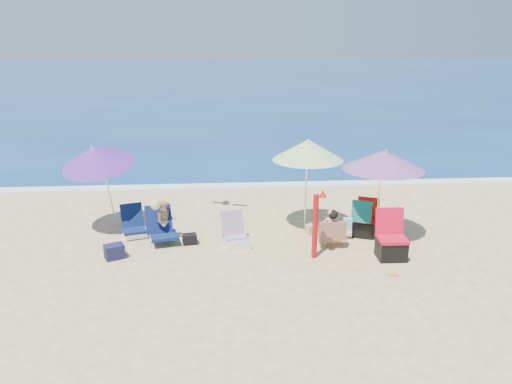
{
  "coord_description": "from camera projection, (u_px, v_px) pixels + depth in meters",
  "views": [
    {
      "loc": [
        -1.03,
        -9.23,
        4.32
      ],
      "look_at": [
        -0.3,
        1.0,
        1.1
      ],
      "focal_mm": 35.04,
      "sensor_mm": 36.0,
      "label": 1
    }
  ],
  "objects": [
    {
      "name": "bag_black_a",
      "position": [
        190.0,
        239.0,
        10.8
      ],
      "size": [
        0.34,
        0.27,
        0.22
      ],
      "color": "black",
      "rests_on": "ground"
    },
    {
      "name": "bag_tan",
      "position": [
        312.0,
        229.0,
        11.37
      ],
      "size": [
        0.31,
        0.28,
        0.22
      ],
      "color": "tan",
      "rests_on": "ground"
    },
    {
      "name": "sea",
      "position": [
        229.0,
        79.0,
        52.99
      ],
      "size": [
        120.0,
        80.0,
        0.12
      ],
      "color": "navy",
      "rests_on": "ground"
    },
    {
      "name": "foam",
      "position": [
        256.0,
        185.0,
        15.0
      ],
      "size": [
        120.0,
        0.5,
        0.04
      ],
      "color": "white",
      "rests_on": "ground"
    },
    {
      "name": "person_center",
      "position": [
        331.0,
        229.0,
        10.58
      ],
      "size": [
        0.57,
        0.47,
        0.83
      ],
      "color": "tan",
      "rests_on": "ground"
    },
    {
      "name": "chair_rainbow",
      "position": [
        235.0,
        237.0,
        10.73
      ],
      "size": [
        0.64,
        0.82,
        0.69
      ],
      "color": "#D2774A",
      "rests_on": "ground"
    },
    {
      "name": "ground",
      "position": [
        274.0,
        258.0,
        10.15
      ],
      "size": [
        120.0,
        120.0,
        0.0
      ],
      "color": "#D8BC84",
      "rests_on": "ground"
    },
    {
      "name": "camp_chair_left",
      "position": [
        391.0,
        244.0,
        10.07
      ],
      "size": [
        0.58,
        0.59,
        1.0
      ],
      "color": "red",
      "rests_on": "ground"
    },
    {
      "name": "bag_navy_a",
      "position": [
        114.0,
        252.0,
        10.09
      ],
      "size": [
        0.46,
        0.41,
        0.29
      ],
      "color": "#181733",
      "rests_on": "ground"
    },
    {
      "name": "person_left",
      "position": [
        164.0,
        221.0,
        10.82
      ],
      "size": [
        0.77,
        0.74,
        1.04
      ],
      "color": "tan",
      "rests_on": "ground"
    },
    {
      "name": "umbrella_blue",
      "position": [
        97.0,
        156.0,
        11.02
      ],
      "size": [
        1.99,
        2.04,
        2.18
      ],
      "color": "white",
      "rests_on": "ground"
    },
    {
      "name": "umbrella_striped",
      "position": [
        308.0,
        150.0,
        11.16
      ],
      "size": [
        2.02,
        2.02,
        2.15
      ],
      "color": "white",
      "rests_on": "ground"
    },
    {
      "name": "chair_navy",
      "position": [
        134.0,
        228.0,
        11.22
      ],
      "size": [
        0.66,
        0.77,
        0.7
      ],
      "color": "#0C1C48",
      "rests_on": "ground"
    },
    {
      "name": "orange_item",
      "position": [
        393.0,
        275.0,
        9.39
      ],
      "size": [
        0.21,
        0.11,
        0.03
      ],
      "color": "orange",
      "rests_on": "ground"
    },
    {
      "name": "camp_chair_right",
      "position": [
        364.0,
        223.0,
        11.16
      ],
      "size": [
        0.94,
        0.69,
        0.89
      ],
      "color": "#A1170B",
      "rests_on": "ground"
    },
    {
      "name": "furled_umbrella",
      "position": [
        317.0,
        220.0,
        9.93
      ],
      "size": [
        0.28,
        0.24,
        1.48
      ],
      "color": "#AB0C0F",
      "rests_on": "ground"
    },
    {
      "name": "umbrella_turquoise",
      "position": [
        384.0,
        160.0,
        10.67
      ],
      "size": [
        1.96,
        1.96,
        2.02
      ],
      "color": "white",
      "rests_on": "ground"
    }
  ]
}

